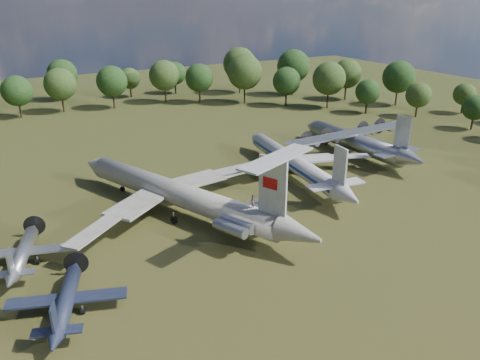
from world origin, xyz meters
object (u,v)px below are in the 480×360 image
small_prop_northwest (24,255)px  small_prop_west (67,304)px  tu104_jet (293,165)px  il62_airliner (178,198)px  person_on_il62 (252,201)px  an12_transport (355,144)px

small_prop_northwest → small_prop_west: bearing=-60.5°
small_prop_west → tu104_jet: bearing=44.7°
il62_airliner → small_prop_northwest: 22.97m
tu104_jet → person_on_il62: 26.28m
small_prop_northwest → person_on_il62: size_ratio=8.91×
small_prop_west → small_prop_northwest: bearing=121.4°
tu104_jet → small_prop_west: size_ratio=2.50×
small_prop_northwest → person_on_il62: person_on_il62 is taller
person_on_il62 → small_prop_west: bearing=-23.1°
small_prop_west → il62_airliner: bearing=59.9°
small_prop_west → small_prop_northwest: size_ratio=1.00×
an12_transport → person_on_il62: (-37.59, -21.77, 3.67)m
an12_transport → small_prop_northwest: size_ratio=2.12×
tu104_jet → an12_transport: 18.94m
tu104_jet → person_on_il62: person_on_il62 is taller
il62_airliner → small_prop_west: 26.10m
tu104_jet → small_prop_northwest: bearing=-162.6°
an12_transport → person_on_il62: 43.59m
an12_transport → person_on_il62: person_on_il62 is taller
il62_airliner → an12_transport: (43.05, 8.66, -0.18)m
il62_airliner → small_prop_northwest: (-22.51, -4.40, -1.29)m
il62_airliner → an12_transport: size_ratio=1.44×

